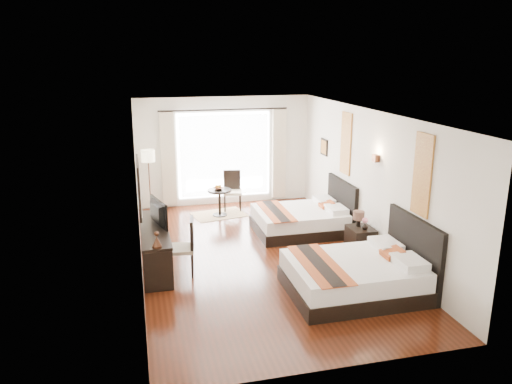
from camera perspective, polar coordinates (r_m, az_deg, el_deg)
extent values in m
cube|color=#37150A|center=(9.87, 0.39, -7.37)|extent=(4.50, 7.50, 0.01)
cube|color=white|center=(9.16, 0.43, 8.97)|extent=(4.50, 7.50, 0.02)
cube|color=silver|center=(10.19, 12.75, 1.30)|extent=(0.01, 7.50, 2.80)
cube|color=silver|center=(9.14, -13.36, -0.35)|extent=(0.01, 7.50, 2.80)
cube|color=silver|center=(12.99, -3.67, 4.68)|extent=(4.50, 0.01, 2.80)
cube|color=silver|center=(6.05, 9.26, -8.38)|extent=(4.50, 0.01, 2.80)
cube|color=white|center=(12.99, -3.66, 4.23)|extent=(2.40, 0.02, 2.20)
cube|color=white|center=(12.94, -3.61, 4.18)|extent=(2.30, 0.02, 2.10)
cube|color=#BAA790|center=(12.73, -10.02, 3.70)|extent=(0.35, 0.14, 2.35)
cube|color=#BAA790|center=(13.23, 2.63, 4.36)|extent=(0.35, 0.14, 2.35)
cube|color=maroon|center=(8.47, 18.47, 1.86)|extent=(0.03, 0.50, 1.35)
cube|color=maroon|center=(11.07, 10.24, 5.47)|extent=(0.03, 0.50, 1.35)
cube|color=#3E2316|center=(9.75, 13.53, 3.76)|extent=(0.10, 0.14, 0.14)
cube|color=black|center=(9.13, -13.26, 0.61)|extent=(0.04, 1.25, 0.95)
cube|color=white|center=(9.13, -13.10, 0.62)|extent=(0.01, 1.12, 0.82)
cube|color=black|center=(8.55, 10.91, -10.46)|extent=(2.10, 1.64, 0.26)
cube|color=white|center=(8.43, 11.01, -8.73)|extent=(2.04, 1.60, 0.31)
cube|color=black|center=(8.85, 17.57, -6.57)|extent=(0.08, 1.64, 1.23)
cube|color=maroon|center=(8.15, 7.26, -8.20)|extent=(0.56, 1.70, 0.02)
cube|color=black|center=(11.17, 4.92, -3.99)|extent=(1.93, 1.50, 0.24)
cube|color=white|center=(11.08, 4.95, -2.73)|extent=(1.87, 1.46, 0.28)
cube|color=black|center=(11.38, 9.77, -1.42)|extent=(0.08, 1.50, 1.13)
cube|color=maroon|center=(10.88, 2.27, -2.20)|extent=(0.52, 1.56, 0.02)
cube|color=black|center=(10.11, 11.85, -5.46)|extent=(0.46, 0.57, 0.54)
cylinder|color=black|center=(10.07, 11.60, -3.58)|extent=(0.09, 0.09, 0.19)
cylinder|color=#3E281D|center=(10.02, 11.66, -2.63)|extent=(0.22, 0.22, 0.17)
imported|color=black|center=(9.92, 12.31, -4.08)|extent=(0.17, 0.17, 0.13)
cube|color=black|center=(9.49, -11.43, -6.16)|extent=(0.50, 2.20, 0.76)
imported|color=black|center=(9.39, -11.54, -2.36)|extent=(0.34, 0.85, 0.49)
cube|color=#BEAC92|center=(9.04, -8.65, -6.43)|extent=(0.55, 0.55, 0.06)
cube|color=black|center=(8.92, -7.34, -4.67)|extent=(0.12, 0.45, 0.54)
cylinder|color=black|center=(12.66, -11.87, -2.39)|extent=(0.24, 0.24, 0.03)
cylinder|color=#3E2316|center=(12.47, -12.05, 0.65)|extent=(0.03, 0.03, 1.37)
cylinder|color=#FFF7C7|center=(12.30, -12.24, 4.07)|extent=(0.32, 0.32, 0.28)
cylinder|color=black|center=(12.19, -4.17, -1.22)|extent=(0.58, 0.58, 0.67)
imported|color=#452618|center=(12.07, -4.32, 0.38)|extent=(0.28, 0.28, 0.06)
cube|color=#BEAC92|center=(12.61, -2.72, -0.03)|extent=(0.53, 0.53, 0.06)
cube|color=black|center=(12.74, -2.76, 1.42)|extent=(0.43, 0.12, 0.51)
cube|color=tan|center=(12.36, -4.24, -2.57)|extent=(1.40, 1.09, 0.01)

